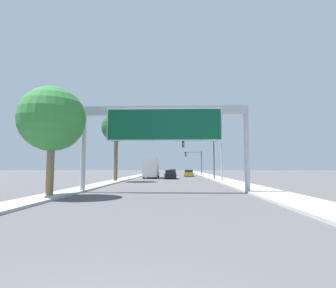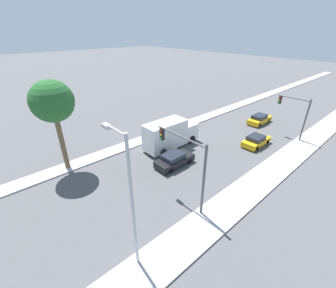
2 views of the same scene
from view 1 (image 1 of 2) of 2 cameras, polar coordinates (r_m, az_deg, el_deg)
sidewalk_right at (r=62.96m, az=8.08°, el=-6.68°), size 3.00×120.00×0.15m
median_strip_left at (r=63.12m, az=-5.68°, el=-6.70°), size 2.00×120.00×0.15m
sign_gantry at (r=20.74m, az=-0.84°, el=4.65°), size 13.30×0.73×6.78m
car_far_right at (r=43.97m, az=0.59°, el=-6.68°), size 1.90×4.46×1.46m
car_mid_center at (r=55.05m, az=4.51°, el=-6.36°), size 1.85×4.25×1.37m
car_near_right at (r=62.35m, az=0.96°, el=-6.20°), size 1.79×4.62×1.42m
truck_box_primary at (r=46.67m, az=-3.66°, el=-5.23°), size 2.40×7.51×3.53m
traffic_light_near_intersection at (r=40.84m, az=7.64°, el=-1.62°), size 5.23×0.32×6.38m
traffic_light_mid_block at (r=60.75m, az=6.06°, el=-3.22°), size 4.05×0.32×5.67m
palm_tree_foreground at (r=19.35m, az=-23.91°, el=4.93°), size 4.37×4.37×7.40m
palm_tree_background at (r=36.38m, az=-11.19°, el=3.46°), size 4.00×4.00×9.37m
street_lamp_right at (r=34.94m, az=11.13°, el=0.57°), size 2.25×0.28×9.15m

